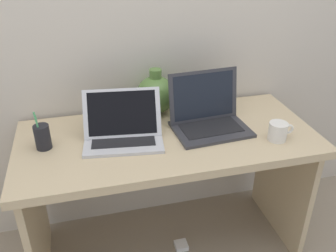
% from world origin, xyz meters
% --- Properties ---
extents(ground_plane, '(6.00, 6.00, 0.00)m').
position_xyz_m(ground_plane, '(0.00, 0.00, 0.00)').
color(ground_plane, gray).
extents(back_wall, '(4.40, 0.04, 2.40)m').
position_xyz_m(back_wall, '(0.00, 0.36, 1.20)').
color(back_wall, beige).
rests_on(back_wall, ground).
extents(desk, '(1.40, 0.64, 0.73)m').
position_xyz_m(desk, '(0.00, 0.00, 0.57)').
color(desk, '#D1B78C').
rests_on(desk, ground).
extents(laptop_left, '(0.38, 0.29, 0.22)m').
position_xyz_m(laptop_left, '(-0.21, 0.02, 0.78)').
color(laptop_left, silver).
rests_on(laptop_left, desk).
extents(laptop_right, '(0.37, 0.28, 0.26)m').
position_xyz_m(laptop_right, '(0.21, 0.04, 0.80)').
color(laptop_right, '#333338').
rests_on(laptop_right, desk).
extents(green_vase, '(0.20, 0.20, 0.24)m').
position_xyz_m(green_vase, '(0.00, 0.26, 0.83)').
color(green_vase, '#5B843D').
rests_on(green_vase, desk).
extents(coffee_mug, '(0.12, 0.09, 0.09)m').
position_xyz_m(coffee_mug, '(0.48, -0.16, 0.77)').
color(coffee_mug, white).
rests_on(coffee_mug, desk).
extents(pen_cup, '(0.07, 0.07, 0.18)m').
position_xyz_m(pen_cup, '(-0.56, 0.03, 0.78)').
color(pen_cup, black).
rests_on(pen_cup, desk).
extents(power_brick, '(0.07, 0.07, 0.03)m').
position_xyz_m(power_brick, '(0.07, -0.03, 0.01)').
color(power_brick, white).
rests_on(power_brick, ground).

